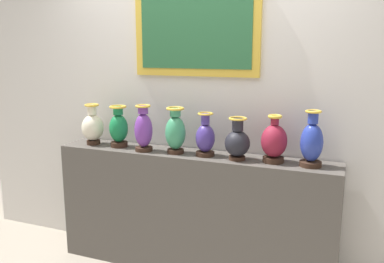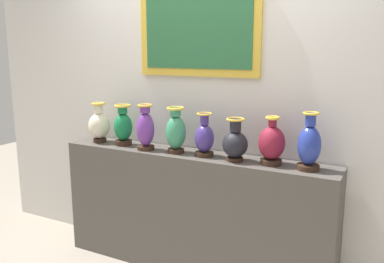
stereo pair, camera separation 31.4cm
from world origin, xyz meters
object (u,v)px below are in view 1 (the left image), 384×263
Objects in this scene: vase_violet at (143,130)px; vase_indigo at (205,138)px; vase_cobalt at (312,143)px; vase_onyx at (237,142)px; vase_ivory at (93,127)px; vase_jade at (175,132)px; vase_emerald at (119,128)px; vase_burgundy at (274,142)px.

vase_indigo is (0.51, 0.04, -0.03)m from vase_violet.
vase_onyx is at bearing -177.38° from vase_cobalt.
vase_violet is (0.51, -0.04, 0.02)m from vase_ivory.
vase_cobalt is at bearing 0.05° from vase_ivory.
vase_cobalt reaches higher than vase_ivory.
vase_indigo is at bearing -179.84° from vase_cobalt.
vase_jade is at bearing 5.95° from vase_violet.
vase_violet is at bearing -4.50° from vase_ivory.
vase_ivory reaches higher than vase_emerald.
vase_ivory is 0.94× the size of vase_violet.
vase_jade is at bearing -0.92° from vase_ivory.
vase_ivory reaches higher than vase_burgundy.
vase_indigo is at bearing 4.46° from vase_violet.
vase_cobalt is (0.26, -0.01, 0.02)m from vase_burgundy.
vase_violet is 1.29m from vase_cobalt.
vase_ivory reaches higher than vase_onyx.
vase_jade is 1.09× the size of vase_indigo.
vase_violet is 0.51m from vase_indigo.
vase_ivory is 1.01× the size of vase_burgundy.
vase_ivory is at bearing 175.50° from vase_violet.
vase_burgundy is (1.54, 0.01, -0.00)m from vase_ivory.
vase_burgundy is at bearing 7.27° from vase_onyx.
vase_jade is at bearing -178.23° from vase_burgundy.
vase_indigo is (0.24, 0.01, -0.03)m from vase_jade.
vase_ivory is at bearing -179.95° from vase_cobalt.
vase_emerald is (0.25, 0.01, 0.01)m from vase_ivory.
vase_jade is (0.27, 0.03, -0.00)m from vase_violet.
vase_ivory is at bearing -177.88° from vase_emerald.
vase_onyx is (1.03, -0.03, -0.02)m from vase_emerald.
vase_indigo is at bearing 2.81° from vase_jade.
vase_emerald is 1.29m from vase_burgundy.
vase_ivory is at bearing -179.59° from vase_burgundy.
vase_emerald is 1.03m from vase_onyx.
vase_cobalt is (1.80, 0.00, 0.02)m from vase_ivory.
vase_ivory is 0.88× the size of vase_cobalt.
vase_cobalt is at bearing 0.79° from vase_jade.
vase_cobalt is at bearing 1.86° from vase_violet.
vase_violet is 1.07× the size of vase_burgundy.
vase_indigo is (1.02, -0.00, -0.01)m from vase_ivory.
vase_indigo is 0.52m from vase_burgundy.
vase_ivory is at bearing 179.00° from vase_onyx.
vase_indigo is at bearing -0.73° from vase_emerald.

